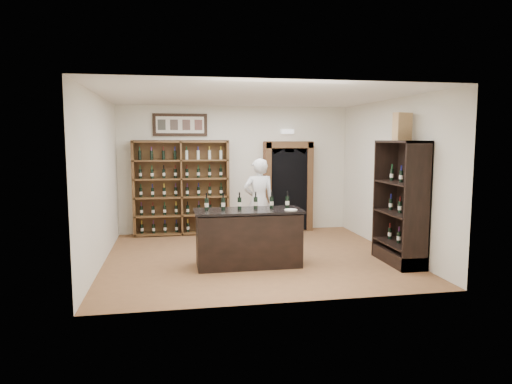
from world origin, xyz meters
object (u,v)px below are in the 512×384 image
(shopkeeper, at_px, (259,201))
(side_cabinet, at_px, (401,222))
(counter_bottle_0, at_px, (207,204))
(wine_crate, at_px, (402,127))
(tasting_counter, at_px, (249,238))
(wine_shelf, at_px, (181,188))

(shopkeeper, bearing_deg, side_cabinet, 138.02)
(counter_bottle_0, xyz_separation_m, wine_crate, (3.42, -0.34, 1.33))
(counter_bottle_0, distance_m, shopkeeper, 1.98)
(counter_bottle_0, bearing_deg, side_cabinet, -6.50)
(tasting_counter, xyz_separation_m, wine_crate, (2.70, -0.25, 1.95))
(wine_shelf, xyz_separation_m, wine_crate, (3.80, -3.18, 1.34))
(tasting_counter, relative_size, counter_bottle_0, 6.27)
(counter_bottle_0, bearing_deg, shopkeeper, 52.10)
(counter_bottle_0, bearing_deg, wine_crate, -5.73)
(side_cabinet, height_order, wine_crate, wine_crate)
(counter_bottle_0, relative_size, wine_crate, 0.62)
(wine_crate, bearing_deg, wine_shelf, 122.13)
(wine_shelf, xyz_separation_m, shopkeeper, (1.59, -1.28, -0.19))
(shopkeeper, bearing_deg, counter_bottle_0, 51.25)
(counter_bottle_0, distance_m, side_cabinet, 3.49)
(side_cabinet, relative_size, shopkeeper, 1.21)
(tasting_counter, distance_m, counter_bottle_0, 0.95)
(tasting_counter, height_order, shopkeeper, shopkeeper)
(tasting_counter, bearing_deg, wine_shelf, 110.56)
(wine_shelf, xyz_separation_m, side_cabinet, (3.82, -3.23, -0.35))
(tasting_counter, xyz_separation_m, side_cabinet, (2.72, -0.30, 0.26))
(wine_shelf, relative_size, counter_bottle_0, 7.33)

